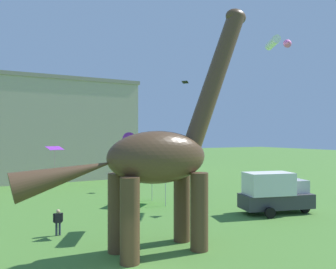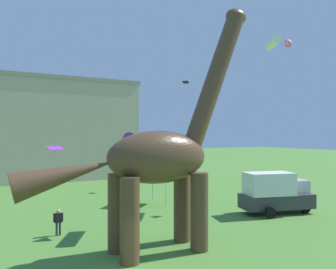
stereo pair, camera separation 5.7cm
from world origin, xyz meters
TOP-DOWN VIEW (x-y plane):
  - dinosaur_sculpture at (2.81, 3.69)m, footprint 13.03×2.76m
  - parked_box_truck at (14.76, 7.11)m, footprint 5.95×3.45m
  - person_near_flyer at (-1.24, 9.03)m, footprint 0.59×0.26m
  - person_photographer at (8.06, 8.31)m, footprint 0.55×0.24m
  - festival_canopy_tent at (7.16, 14.92)m, footprint 3.15×3.15m
  - kite_high_left at (17.76, 9.90)m, footprint 2.66×2.58m
  - kite_mid_center at (4.20, 7.72)m, footprint 2.96×2.95m
  - kite_mid_left at (15.52, 21.94)m, footprint 0.83×0.88m
  - kite_trailing at (-0.83, 12.57)m, footprint 1.28×1.09m
  - background_building_block at (2.43, 38.93)m, footprint 23.62×13.31m

SIDE VIEW (x-z plane):
  - person_photographer at x=8.06m, z-range 0.16..1.63m
  - person_near_flyer at x=-1.24m, z-range 0.17..1.75m
  - parked_box_truck at x=14.76m, z-range 0.05..3.25m
  - festival_canopy_tent at x=7.16m, z-range 1.04..4.04m
  - dinosaur_sculpture at x=2.81m, z-range -1.88..11.73m
  - kite_trailing at x=-0.83m, z-range 4.47..5.84m
  - kite_mid_center at x=4.20m, z-range 5.42..6.27m
  - background_building_block at x=2.43m, z-range 0.01..13.78m
  - kite_mid_left at x=15.52m, z-range 12.19..12.44m
  - kite_high_left at x=17.76m, z-range 13.98..14.73m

